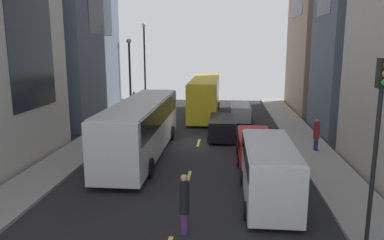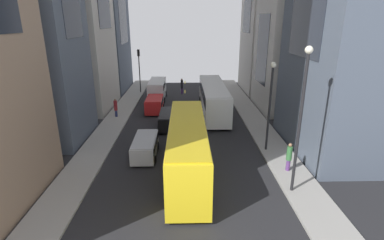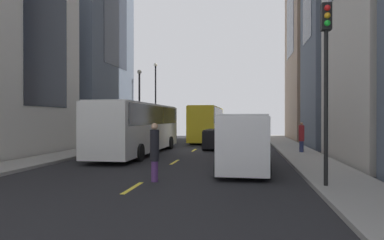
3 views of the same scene
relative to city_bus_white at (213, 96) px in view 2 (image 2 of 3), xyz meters
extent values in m
plane|color=black|center=(3.23, 3.22, -2.01)|extent=(41.37, 41.37, 0.00)
cube|color=gray|center=(-4.17, 3.22, -1.93)|extent=(2.56, 44.00, 0.15)
cube|color=gray|center=(10.64, 3.22, -1.93)|extent=(2.56, 44.00, 0.15)
cube|color=yellow|center=(3.23, -17.78, -2.00)|extent=(0.16, 2.00, 0.01)
cube|color=yellow|center=(3.23, -10.78, -2.00)|extent=(0.16, 2.00, 0.01)
cube|color=yellow|center=(3.23, -3.78, -2.00)|extent=(0.16, 2.00, 0.01)
cube|color=yellow|center=(3.23, 3.22, -2.00)|extent=(0.16, 2.00, 0.01)
cube|color=yellow|center=(3.23, 10.22, -2.00)|extent=(0.16, 2.00, 0.01)
cube|color=yellow|center=(3.23, 17.22, -2.00)|extent=(0.16, 2.00, 0.01)
cube|color=beige|center=(-9.44, -1.78, 5.00)|extent=(7.58, 8.61, 14.02)
cube|color=#1E232D|center=(-9.44, -1.78, 5.00)|extent=(7.66, 4.74, 7.71)
cube|color=silver|center=(0.00, 0.00, -0.23)|extent=(2.55, 12.41, 3.00)
cube|color=black|center=(0.00, 0.00, 0.62)|extent=(2.60, 11.41, 1.20)
cube|color=beige|center=(0.00, 0.00, 1.31)|extent=(2.45, 11.91, 0.08)
cylinder|color=black|center=(-1.17, 3.85, -1.51)|extent=(0.46, 1.00, 1.00)
cylinder|color=black|center=(1.17, 3.85, -1.51)|extent=(0.46, 1.00, 1.00)
cylinder|color=black|center=(-1.17, -3.85, -1.51)|extent=(0.46, 1.00, 1.00)
cylinder|color=black|center=(1.17, -3.85, -1.51)|extent=(0.46, 1.00, 1.00)
cube|color=yellow|center=(3.07, 13.67, -0.15)|extent=(2.45, 12.03, 3.30)
cube|color=black|center=(3.07, 13.67, 0.71)|extent=(2.50, 11.06, 1.48)
cube|color=gold|center=(3.07, 13.67, 1.54)|extent=(2.35, 11.55, 0.08)
cylinder|color=black|center=(1.94, 17.40, -1.63)|extent=(0.44, 0.76, 0.76)
cylinder|color=black|center=(4.20, 17.40, -1.63)|extent=(0.44, 0.76, 0.76)
cylinder|color=black|center=(1.94, 9.94, -1.63)|extent=(0.44, 0.76, 0.76)
cylinder|color=black|center=(4.20, 9.94, -1.63)|extent=(0.44, 0.76, 0.76)
cube|color=white|center=(6.96, -6.38, -0.66)|extent=(2.05, 5.84, 2.30)
cube|color=black|center=(6.96, -6.38, 0.09)|extent=(2.09, 5.37, 0.69)
cube|color=silver|center=(6.96, -6.38, 0.53)|extent=(1.97, 5.60, 0.08)
cylinder|color=black|center=(6.02, -4.57, -1.65)|extent=(0.37, 0.72, 0.72)
cylinder|color=black|center=(7.91, -4.57, -1.65)|extent=(0.37, 0.72, 0.72)
cylinder|color=black|center=(6.02, -8.19, -1.65)|extent=(0.37, 0.72, 0.72)
cylinder|color=black|center=(7.91, -8.19, -1.65)|extent=(0.37, 0.72, 0.72)
cube|color=#B7BABF|center=(6.37, 11.20, -1.21)|extent=(1.72, 4.20, 1.25)
cube|color=black|center=(6.37, 11.20, -0.90)|extent=(1.75, 3.87, 0.53)
cube|color=#9C9EA2|center=(6.37, 11.20, -0.54)|extent=(1.65, 4.03, 0.08)
cylinder|color=black|center=(5.58, 12.51, -1.70)|extent=(0.31, 0.62, 0.62)
cylinder|color=black|center=(7.16, 12.51, -1.70)|extent=(0.31, 0.62, 0.62)
cylinder|color=black|center=(5.58, 9.90, -1.70)|extent=(0.31, 0.62, 0.62)
cylinder|color=black|center=(7.16, 9.90, -1.70)|extent=(0.31, 0.62, 0.62)
cube|color=black|center=(4.85, 4.63, -1.20)|extent=(1.81, 4.43, 1.28)
cube|color=black|center=(4.85, 4.63, -0.88)|extent=(1.84, 4.08, 0.54)
cube|color=black|center=(4.85, 4.63, -0.52)|extent=(1.74, 4.25, 0.08)
cylinder|color=black|center=(4.01, 6.00, -1.70)|extent=(0.33, 0.62, 0.62)
cylinder|color=black|center=(5.68, 6.00, -1.70)|extent=(0.33, 0.62, 0.62)
cylinder|color=black|center=(4.01, 3.25, -1.70)|extent=(0.33, 0.62, 0.62)
cylinder|color=black|center=(5.68, 3.25, -1.70)|extent=(0.33, 0.62, 0.62)
cube|color=red|center=(6.79, -0.59, -1.10)|extent=(1.85, 4.01, 1.47)
cube|color=black|center=(6.79, -0.59, -0.73)|extent=(1.89, 3.69, 0.62)
cube|color=#A91A1A|center=(6.79, -0.59, -0.33)|extent=(1.78, 3.85, 0.08)
cylinder|color=black|center=(5.93, 0.65, -1.70)|extent=(0.33, 0.62, 0.62)
cylinder|color=black|center=(7.64, 0.65, -1.70)|extent=(0.33, 0.62, 0.62)
cylinder|color=black|center=(5.93, -1.83, -1.70)|extent=(0.33, 0.62, 0.62)
cylinder|color=black|center=(7.64, -1.83, -1.70)|extent=(0.33, 0.62, 0.62)
cylinder|color=#593372|center=(3.67, -9.52, -1.62)|extent=(0.26, 0.26, 0.78)
cylinder|color=black|center=(3.67, -9.52, -0.63)|extent=(0.35, 0.35, 1.19)
sphere|color=tan|center=(3.67, -9.52, 0.10)|extent=(0.26, 0.26, 0.26)
cylinder|color=navy|center=(10.78, 1.54, -1.49)|extent=(0.28, 0.28, 0.73)
cylinder|color=maroon|center=(10.78, 1.54, -0.59)|extent=(0.37, 0.37, 1.06)
sphere|color=#8C6647|center=(10.78, 1.54, 0.04)|extent=(0.20, 0.20, 0.20)
cylinder|color=#593372|center=(-3.99, 14.05, -1.46)|extent=(0.28, 0.28, 0.81)
cylinder|color=#336B38|center=(-3.99, 14.05, -0.56)|extent=(0.38, 0.38, 0.99)
sphere|color=#8C6647|center=(-3.99, 14.05, 0.07)|extent=(0.25, 0.25, 0.25)
cylinder|color=black|center=(9.76, -10.04, 0.75)|extent=(0.14, 0.14, 5.22)
cube|color=black|center=(9.76, -10.04, 3.81)|extent=(0.32, 0.32, 0.90)
sphere|color=red|center=(9.76, -10.22, 4.06)|extent=(0.20, 0.20, 0.20)
sphere|color=orange|center=(9.76, -10.22, 3.81)|extent=(0.20, 0.20, 0.20)
sphere|color=green|center=(9.76, -10.22, 3.55)|extent=(0.20, 0.20, 0.20)
cylinder|color=black|center=(-3.39, 16.59, 2.32)|extent=(0.18, 0.18, 8.37)
sphere|color=silver|center=(-3.39, 16.59, 6.69)|extent=(0.44, 0.44, 0.44)
cylinder|color=black|center=(-3.39, 10.48, 1.49)|extent=(0.18, 0.18, 6.70)
sphere|color=silver|center=(-3.39, 10.48, 5.02)|extent=(0.44, 0.44, 0.44)
camera|label=1|loc=(5.07, -21.71, 4.62)|focal=34.72mm
camera|label=2|loc=(3.19, 32.36, 8.18)|focal=27.47mm
camera|label=3|loc=(7.11, -22.00, 0.40)|focal=31.72mm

